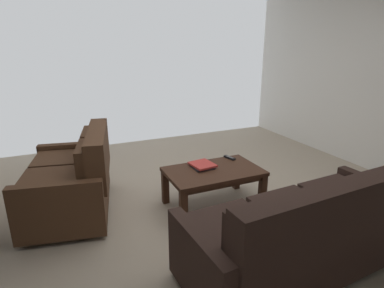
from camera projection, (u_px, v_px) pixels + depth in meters
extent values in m
cube|color=tan|center=(212.00, 215.00, 3.37)|extent=(5.40, 5.78, 0.01)
cylinder|color=black|center=(330.00, 221.00, 3.19)|extent=(0.05, 0.05, 0.06)
cylinder|color=black|center=(193.00, 269.00, 2.52)|extent=(0.05, 0.05, 0.06)
cube|color=black|center=(298.00, 241.00, 2.51)|extent=(1.75, 0.85, 0.37)
cube|color=black|center=(349.00, 198.00, 2.70)|extent=(0.57, 0.70, 0.10)
cube|color=black|center=(299.00, 213.00, 2.46)|extent=(0.57, 0.70, 0.10)
cube|color=black|center=(239.00, 233.00, 2.21)|extent=(0.57, 0.70, 0.10)
cube|color=black|center=(339.00, 218.00, 2.12)|extent=(1.72, 0.27, 0.49)
cube|color=black|center=(378.00, 194.00, 2.46)|extent=(0.52, 0.15, 0.35)
cube|color=black|center=(326.00, 210.00, 2.22)|extent=(0.52, 0.15, 0.35)
cube|color=black|center=(261.00, 231.00, 1.97)|extent=(0.52, 0.15, 0.35)
cube|color=black|center=(373.00, 207.00, 2.88)|extent=(0.14, 0.77, 0.53)
cube|color=black|center=(198.00, 269.00, 2.10)|extent=(0.14, 0.77, 0.53)
cylinder|color=black|center=(47.00, 194.00, 3.77)|extent=(0.06, 0.06, 0.06)
cylinder|color=black|center=(27.00, 237.00, 2.93)|extent=(0.06, 0.06, 0.06)
cylinder|color=black|center=(105.00, 188.00, 3.91)|extent=(0.06, 0.06, 0.06)
cylinder|color=black|center=(101.00, 228.00, 3.07)|extent=(0.06, 0.06, 0.06)
cube|color=#4C301E|center=(69.00, 190.00, 3.35)|extent=(0.98, 1.20, 0.39)
cube|color=#4C301E|center=(68.00, 160.00, 3.52)|extent=(0.78, 0.62, 0.10)
cube|color=#4C301E|center=(60.00, 180.00, 3.03)|extent=(0.78, 0.62, 0.10)
cube|color=#4C301E|center=(98.00, 153.00, 3.30)|extent=(0.38, 1.08, 0.50)
cube|color=#4C301E|center=(89.00, 146.00, 3.53)|extent=(0.21, 0.49, 0.36)
cube|color=#4C301E|center=(85.00, 163.00, 3.03)|extent=(0.21, 0.49, 0.36)
cube|color=#4C301E|center=(75.00, 165.00, 3.87)|extent=(0.79, 0.25, 0.55)
cube|color=#4C301E|center=(59.00, 212.00, 2.79)|extent=(0.79, 0.25, 0.55)
cube|color=#3D2316|center=(214.00, 171.00, 3.44)|extent=(1.02, 0.63, 0.04)
cube|color=#3D2316|center=(213.00, 175.00, 3.45)|extent=(0.94, 0.56, 0.05)
cube|color=#3D2316|center=(237.00, 174.00, 3.92)|extent=(0.07, 0.07, 0.39)
cube|color=#3D2316|center=(165.00, 187.00, 3.56)|extent=(0.07, 0.07, 0.39)
cube|color=#3D2316|center=(262.00, 192.00, 3.45)|extent=(0.07, 0.07, 0.39)
cube|color=#3D2316|center=(183.00, 209.00, 3.09)|extent=(0.07, 0.07, 0.39)
cylinder|color=brown|center=(382.00, 221.00, 2.72)|extent=(0.04, 0.04, 0.58)
cube|color=black|center=(202.00, 166.00, 3.50)|extent=(0.22, 0.24, 0.02)
cube|color=#C63833|center=(202.00, 164.00, 3.50)|extent=(0.26, 0.29, 0.02)
cube|color=black|center=(230.00, 158.00, 3.77)|extent=(0.08, 0.17, 0.02)
cube|color=#59595B|center=(230.00, 157.00, 3.76)|extent=(0.06, 0.11, 0.00)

